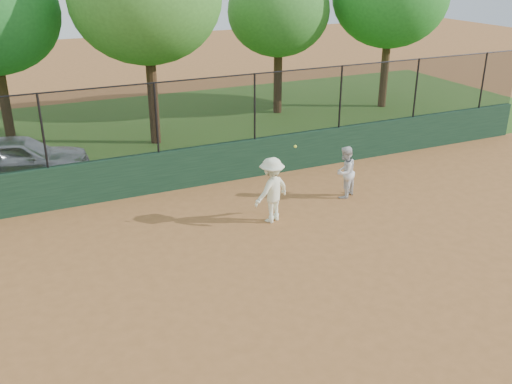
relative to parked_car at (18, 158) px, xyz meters
name	(u,v)px	position (x,y,z in m)	size (l,w,h in m)	color
ground	(265,289)	(4.16, -8.64, -0.70)	(80.00, 80.00, 0.00)	#A56635
back_wall	(177,169)	(4.16, -2.64, -0.10)	(26.00, 0.20, 1.20)	#193823
grass_strip	(131,134)	(4.16, 3.36, -0.70)	(36.00, 12.00, 0.01)	#2D541A
parked_car	(18,158)	(0.00, 0.00, 0.00)	(1.66, 4.13, 1.41)	#B5B9BF
player_second	(345,172)	(8.27, -5.20, 0.04)	(0.73, 0.56, 1.49)	silver
player_main	(272,190)	(5.71, -5.76, 0.16)	(1.27, 0.99, 2.13)	white
fence_assembly	(173,115)	(4.13, -2.64, 1.53)	(26.00, 0.06, 2.00)	black
tree_3	(279,11)	(10.73, 3.90, 3.51)	(4.25, 3.87, 6.07)	#432A16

